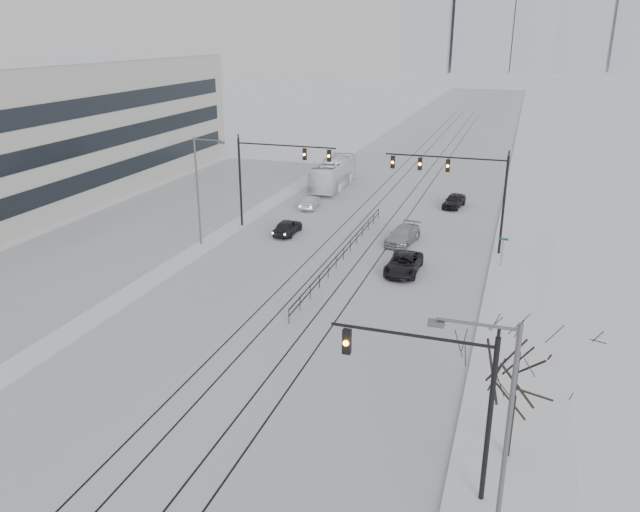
{
  "coord_description": "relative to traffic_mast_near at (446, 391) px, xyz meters",
  "views": [
    {
      "loc": [
        12.55,
        -14.13,
        16.91
      ],
      "look_at": [
        0.73,
        21.87,
        3.2
      ],
      "focal_mm": 35.0,
      "sensor_mm": 36.0,
      "label": 1
    }
  ],
  "objects": [
    {
      "name": "sidewalk_east",
      "position": [
        2.71,
        54.0,
        -4.48
      ],
      "size": [
        5.0,
        260.0,
        0.16
      ],
      "primitive_type": "cube",
      "color": "silver",
      "rests_on": "ground"
    },
    {
      "name": "traffic_mast_ne",
      "position": [
        -2.64,
        29.0,
        1.2
      ],
      "size": [
        9.6,
        0.37,
        8.0
      ],
      "color": "black",
      "rests_on": "ground"
    },
    {
      "name": "median_fence",
      "position": [
        -10.79,
        24.0,
        -4.04
      ],
      "size": [
        0.06,
        24.0,
        1.0
      ],
      "color": "black",
      "rests_on": "ground"
    },
    {
      "name": "sedan_nb_right",
      "position": [
        -7.19,
        29.54,
        -3.87
      ],
      "size": [
        2.68,
        5.03,
        1.39
      ],
      "primitive_type": "imported",
      "rotation": [
        0.0,
        0.0,
        -0.16
      ],
      "color": "#A2A6A9",
      "rests_on": "ground"
    },
    {
      "name": "road",
      "position": [
        -10.79,
        54.0,
        -4.55
      ],
      "size": [
        22.0,
        260.0,
        0.02
      ],
      "primitive_type": "cube",
      "color": "silver",
      "rests_on": "ground"
    },
    {
      "name": "tram_rails",
      "position": [
        -10.79,
        34.0,
        -4.54
      ],
      "size": [
        5.3,
        180.0,
        0.01
      ],
      "color": "black",
      "rests_on": "ground"
    },
    {
      "name": "sedan_sb_outer",
      "position": [
        -18.22,
        37.48,
        -3.92
      ],
      "size": [
        1.76,
        4.01,
        1.28
      ],
      "primitive_type": "imported",
      "rotation": [
        0.0,
        0.0,
        3.25
      ],
      "color": "#A8ABAF",
      "rests_on": "ground"
    },
    {
      "name": "parking_strip",
      "position": [
        -30.79,
        29.0,
        -4.55
      ],
      "size": [
        14.0,
        60.0,
        0.03
      ],
      "primitive_type": "cube",
      "color": "silver",
      "rests_on": "ground"
    },
    {
      "name": "street_sign",
      "position": [
        1.01,
        26.0,
        -2.96
      ],
      "size": [
        0.7,
        0.06,
        2.4
      ],
      "color": "#595B60",
      "rests_on": "ground"
    },
    {
      "name": "box_truck",
      "position": [
        -18.62,
        46.84,
        -2.96
      ],
      "size": [
        3.13,
        11.57,
        3.2
      ],
      "primitive_type": "imported",
      "rotation": [
        0.0,
        0.0,
        3.18
      ],
      "color": "white",
      "rests_on": "ground"
    },
    {
      "name": "sedan_nb_front",
      "position": [
        -5.81,
        22.75,
        -3.87
      ],
      "size": [
        2.32,
        4.97,
        1.38
      ],
      "primitive_type": "imported",
      "rotation": [
        0.0,
        0.0,
        -0.01
      ],
      "color": "black",
      "rests_on": "ground"
    },
    {
      "name": "curb",
      "position": [
        0.26,
        54.0,
        -4.5
      ],
      "size": [
        0.1,
        260.0,
        0.12
      ],
      "primitive_type": "cube",
      "color": "gray",
      "rests_on": "ground"
    },
    {
      "name": "bare_tree",
      "position": [
        2.41,
        3.0,
        -0.07
      ],
      "size": [
        4.4,
        4.4,
        6.1
      ],
      "color": "black",
      "rests_on": "ground"
    },
    {
      "name": "street_light_east",
      "position": [
        1.91,
        -3.0,
        0.65
      ],
      "size": [
        2.73,
        0.25,
        9.0
      ],
      "color": "#595B60",
      "rests_on": "ground"
    },
    {
      "name": "traffic_mast_near",
      "position": [
        0.0,
        0.0,
        0.0
      ],
      "size": [
        6.1,
        0.37,
        7.0
      ],
      "color": "black",
      "rests_on": "ground"
    },
    {
      "name": "sedan_sb_inner",
      "position": [
        -17.28,
        28.71,
        -3.88
      ],
      "size": [
        1.63,
        4.03,
        1.37
      ],
      "primitive_type": "imported",
      "rotation": [
        0.0,
        0.0,
        3.14
      ],
      "color": "black",
      "rests_on": "ground"
    },
    {
      "name": "street_light_west",
      "position": [
        -22.99,
        24.0,
        0.65
      ],
      "size": [
        2.73,
        0.25,
        9.0
      ],
      "color": "#595B60",
      "rests_on": "ground"
    },
    {
      "name": "traffic_mast_nw",
      "position": [
        -19.31,
        30.0,
        1.01
      ],
      "size": [
        9.1,
        0.37,
        8.0
      ],
      "color": "black",
      "rests_on": "ground"
    },
    {
      "name": "sedan_nb_far",
      "position": [
        -4.43,
        42.34,
        -3.87
      ],
      "size": [
        2.29,
        4.28,
        1.38
      ],
      "primitive_type": "imported",
      "rotation": [
        0.0,
        0.0,
        -0.17
      ],
      "color": "black",
      "rests_on": "ground"
    }
  ]
}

